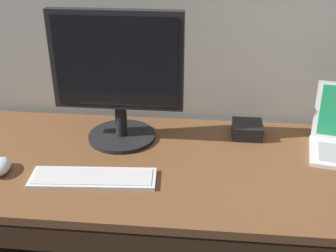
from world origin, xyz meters
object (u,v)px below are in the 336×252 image
at_px(wired_keyboard, 94,178).
at_px(external_drive_box, 248,130).
at_px(external_monitor, 119,74).
at_px(computer_mouse, 1,167).

height_order(wired_keyboard, external_drive_box, external_drive_box).
xyz_separation_m(external_monitor, computer_mouse, (-0.35, -0.26, -0.24)).
height_order(external_monitor, external_drive_box, external_monitor).
height_order(computer_mouse, external_drive_box, external_drive_box).
height_order(external_monitor, computer_mouse, external_monitor).
relative_size(computer_mouse, external_drive_box, 0.91).
xyz_separation_m(wired_keyboard, computer_mouse, (-0.32, 0.02, 0.01)).
relative_size(external_monitor, external_drive_box, 4.34).
bearing_deg(external_drive_box, wired_keyboard, -145.80).
bearing_deg(wired_keyboard, external_monitor, 81.79).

